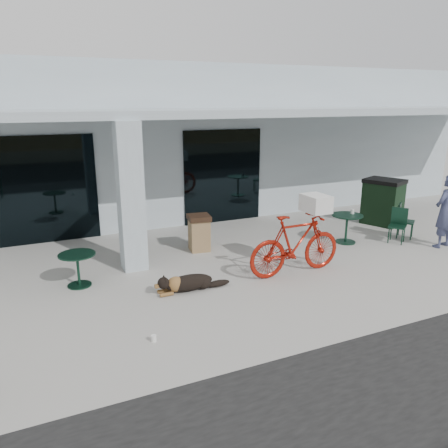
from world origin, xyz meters
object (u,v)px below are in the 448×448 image
dog (189,282)px  cafe_table_far (346,229)px  trash_receptacle (199,233)px  bicycle (296,244)px  cafe_table_near (78,270)px  cafe_chair_far_a (406,221)px  person (445,211)px  cafe_chair_far_b (397,226)px  wheeled_bin (383,202)px

dog → cafe_table_far: (4.64, 1.12, 0.18)m
trash_receptacle → cafe_table_far: bearing=-15.2°
bicycle → cafe_table_near: size_ratio=3.04×
cafe_table_far → cafe_chair_far_a: bearing=-10.8°
cafe_table_near → person: 8.58m
dog → cafe_table_near: cafe_table_near is taller
trash_receptacle → bicycle: bearing=-59.7°
dog → trash_receptacle: bearing=63.7°
cafe_chair_far_b → wheeled_bin: size_ratio=0.66×
bicycle → wheeled_bin: bearing=-64.5°
bicycle → dog: 2.36m
dog → trash_receptacle: size_ratio=1.24×
cafe_table_near → cafe_table_far: bearing=0.2°
trash_receptacle → wheeled_bin: wheeled_bin is taller
cafe_chair_far_a → wheeled_bin: size_ratio=0.69×
cafe_table_far → wheeled_bin: (2.10, 0.98, 0.30)m
cafe_chair_far_a → cafe_chair_far_b: bearing=164.8°
person → wheeled_bin: size_ratio=1.37×
dog → cafe_table_near: bearing=149.4°
cafe_chair_far_a → cafe_chair_far_b: size_ratio=1.04×
cafe_chair_far_b → trash_receptacle: 5.03m
cafe_chair_far_a → trash_receptacle: 5.46m
cafe_chair_far_a → dog: bearing=149.4°
cafe_chair_far_a → trash_receptacle: cafe_chair_far_a is taller
dog → wheeled_bin: (6.74, 2.10, 0.48)m
cafe_chair_far_b → trash_receptacle: bearing=-142.7°
bicycle → cafe_chair_far_a: (4.01, 0.90, -0.19)m
cafe_chair_far_b → cafe_chair_far_a: bearing=77.3°
person → trash_receptacle: bearing=-33.1°
dog → cafe_table_far: size_ratio=1.39×
cafe_table_near → cafe_chair_far_b: cafe_chair_far_b is taller
cafe_chair_far_b → bicycle: bearing=-114.2°
wheeled_bin → cafe_chair_far_a: bearing=-131.0°
cafe_chair_far_b → person: size_ratio=0.48×
person → wheeled_bin: (0.16, 2.22, -0.24)m
cafe_table_far → person: 2.36m
dog → trash_receptacle: (1.02, 2.10, 0.26)m
bicycle → wheeled_bin: wheeled_bin is taller
bicycle → cafe_table_far: bicycle is taller
cafe_chair_far_a → person: size_ratio=0.50×
dog → wheeled_bin: 7.08m
person → wheeled_bin: bearing=-105.5°
person → cafe_table_far: bearing=-43.9°
cafe_table_near → wheeled_bin: (8.63, 1.00, 0.33)m
cafe_table_far → wheeled_bin: wheeled_bin is taller
dog → bicycle: bearing=-2.8°
bicycle → cafe_chair_far_b: 3.58m
person → cafe_table_near: bearing=-19.6°
bicycle → cafe_table_far: bearing=-63.3°
cafe_table_far → person: (1.94, -1.24, 0.54)m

